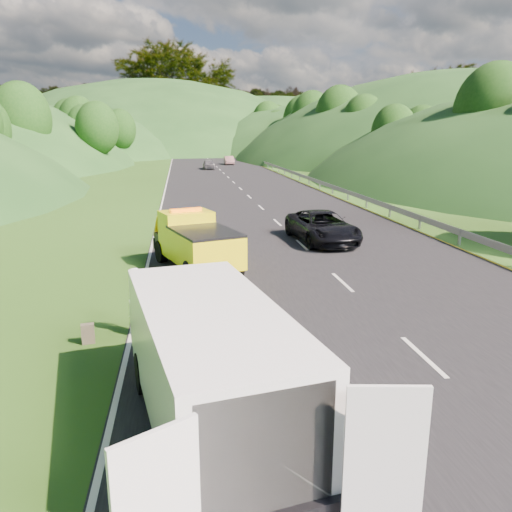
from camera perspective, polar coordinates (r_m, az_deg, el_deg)
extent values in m
plane|color=#38661E|center=(13.36, 2.87, -8.63)|extent=(320.00, 320.00, 0.00)
cube|color=black|center=(52.62, -2.57, 8.40)|extent=(14.00, 200.00, 0.02)
cube|color=gray|center=(66.03, 2.66, 9.53)|extent=(0.06, 140.00, 1.52)
cylinder|color=black|center=(20.49, -10.76, 0.51)|extent=(0.57, 0.94, 0.89)
cylinder|color=black|center=(20.99, -6.34, 1.00)|extent=(0.57, 0.94, 0.89)
cylinder|color=black|center=(17.21, -7.48, -1.95)|extent=(0.57, 0.94, 0.89)
cylinder|color=black|center=(17.80, -2.35, -1.30)|extent=(0.57, 0.94, 0.89)
cube|color=#FFED0D|center=(19.85, -7.93, 2.68)|extent=(2.25, 1.94, 1.69)
cube|color=#FFED0D|center=(18.06, -5.86, 0.89)|extent=(2.79, 3.47, 1.15)
cube|color=black|center=(17.93, -5.91, 2.83)|extent=(2.79, 3.47, 0.09)
cube|color=black|center=(20.94, -8.82, 1.88)|extent=(2.02, 1.56, 0.62)
cube|color=black|center=(21.47, -9.25, 1.68)|extent=(1.83, 0.74, 0.44)
cube|color=#FFED0D|center=(21.12, -9.14, 3.56)|extent=(1.90, 1.21, 0.97)
cube|color=orange|center=(19.70, -8.01, 5.21)|extent=(1.25, 0.59, 0.14)
cube|color=black|center=(20.37, -8.52, 3.84)|extent=(1.63, 0.59, 0.80)
cylinder|color=black|center=(10.57, -12.65, -12.90)|extent=(0.46, 0.88, 0.83)
cylinder|color=black|center=(10.89, -2.62, -11.71)|extent=(0.46, 0.88, 0.83)
cylinder|color=black|center=(7.59, -9.11, -24.65)|extent=(0.46, 0.88, 0.83)
cylinder|color=black|center=(8.03, 5.21, -22.08)|extent=(0.46, 0.88, 0.83)
cube|color=white|center=(8.61, -5.14, -11.75)|extent=(3.09, 5.71, 1.92)
cube|color=white|center=(11.35, -8.68, -7.61)|extent=(2.22, 1.30, 1.04)
cube|color=black|center=(10.88, -8.63, -3.92)|extent=(1.96, 0.70, 0.87)
cube|color=black|center=(6.42, 1.12, -21.57)|extent=(1.76, 0.43, 1.66)
cube|color=white|center=(5.81, -11.14, -26.32)|extent=(0.88, 0.56, 1.77)
cube|color=white|center=(6.60, 14.53, -20.93)|extent=(0.99, 0.22, 1.77)
imported|color=silver|center=(13.54, -13.19, -8.68)|extent=(0.69, 0.78, 1.78)
imported|color=#C5BD69|center=(12.20, -10.40, -11.16)|extent=(0.57, 0.49, 1.01)
imported|color=black|center=(7.96, 7.76, -26.34)|extent=(1.13, 0.74, 1.64)
cube|color=#5F5847|center=(13.24, -18.65, -8.41)|extent=(0.34, 0.23, 0.51)
cylinder|color=black|center=(8.76, 6.88, -22.02)|extent=(0.65, 0.65, 0.20)
imported|color=black|center=(24.14, 7.53, 1.59)|extent=(2.83, 5.41, 1.45)
imported|color=#4B4A4F|center=(71.59, -5.41, 9.83)|extent=(1.56, 3.88, 1.32)
imported|color=#7E5455|center=(81.71, -3.10, 10.38)|extent=(1.41, 4.06, 1.34)
imported|color=#8B4552|center=(105.64, -5.39, 11.16)|extent=(1.85, 4.56, 1.32)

